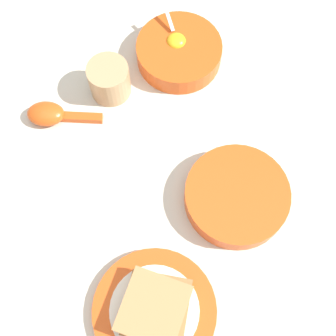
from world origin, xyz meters
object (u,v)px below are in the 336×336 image
object	(u,v)px
drinking_cup	(109,79)
congee_bowl	(237,196)
egg_bowl	(179,52)
soup_spoon	(51,114)
toast_sandwich	(155,308)
toast_plate	(155,311)

from	to	relation	value
drinking_cup	congee_bowl	bearing A→B (deg)	147.53
egg_bowl	soup_spoon	xyz separation A→B (m)	(0.21, 0.19, -0.01)
egg_bowl	soup_spoon	size ratio (longest dim) A/B	1.16
toast_sandwich	egg_bowl	bearing A→B (deg)	-82.81
toast_plate	drinking_cup	size ratio (longest dim) A/B	2.55
toast_plate	drinking_cup	xyz separation A→B (m)	(0.18, -0.40, 0.03)
toast_plate	toast_sandwich	world-z (taller)	toast_sandwich
egg_bowl	congee_bowl	bearing A→B (deg)	120.14
congee_bowl	drinking_cup	xyz separation A→B (m)	(0.28, -0.18, 0.02)
egg_bowl	toast_sandwich	xyz separation A→B (m)	(-0.06, 0.49, 0.01)
egg_bowl	congee_bowl	distance (m)	0.32
toast_sandwich	drinking_cup	world-z (taller)	drinking_cup
toast_plate	toast_sandwich	distance (m)	0.03
congee_bowl	egg_bowl	bearing A→B (deg)	-59.86
toast_plate	toast_sandwich	size ratio (longest dim) A/B	1.75
toast_plate	soup_spoon	size ratio (longest dim) A/B	1.38
drinking_cup	egg_bowl	bearing A→B (deg)	-139.23
toast_plate	drinking_cup	distance (m)	0.44
drinking_cup	toast_plate	bearing A→B (deg)	114.17
soup_spoon	toast_sandwich	bearing A→B (deg)	131.74
toast_plate	toast_sandwich	xyz separation A→B (m)	(-0.00, -0.00, 0.03)
toast_plate	drinking_cup	world-z (taller)	drinking_cup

